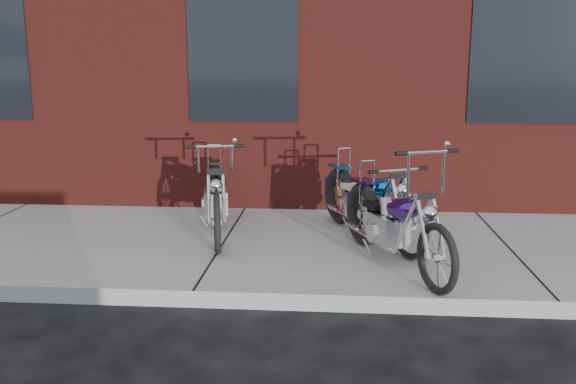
{
  "coord_description": "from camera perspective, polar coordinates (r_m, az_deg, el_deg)",
  "views": [
    {
      "loc": [
        1.18,
        -4.77,
        2.03
      ],
      "look_at": [
        0.74,
        0.8,
        0.85
      ],
      "focal_mm": 38.0,
      "sensor_mm": 36.0,
      "label": 1
    }
  ],
  "objects": [
    {
      "name": "ground",
      "position": [
        5.32,
        -8.83,
        -10.66
      ],
      "size": [
        120.0,
        120.0,
        0.0
      ],
      "primitive_type": "plane",
      "color": "black",
      "rests_on": "ground"
    },
    {
      "name": "sidewalk",
      "position": [
        6.67,
        -5.92,
        -5.16
      ],
      "size": [
        22.0,
        3.0,
        0.15
      ],
      "primitive_type": "cube",
      "color": "#A1A1A1",
      "rests_on": "ground"
    },
    {
      "name": "chopper_purple",
      "position": [
        5.83,
        9.81,
        -3.16
      ],
      "size": [
        0.89,
        1.98,
        1.17
      ],
      "rotation": [
        0.0,
        0.0,
        -1.18
      ],
      "color": "black",
      "rests_on": "sidewalk"
    },
    {
      "name": "chopper_blue",
      "position": [
        6.67,
        7.59,
        -1.15
      ],
      "size": [
        1.04,
        1.93,
        0.92
      ],
      "rotation": [
        0.0,
        0.0,
        -1.1
      ],
      "color": "black",
      "rests_on": "sidewalk"
    },
    {
      "name": "chopper_third",
      "position": [
        6.92,
        -6.77,
        -0.66
      ],
      "size": [
        0.64,
        2.08,
        1.07
      ],
      "rotation": [
        0.0,
        0.0,
        -1.36
      ],
      "color": "black",
      "rests_on": "sidewalk"
    }
  ]
}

